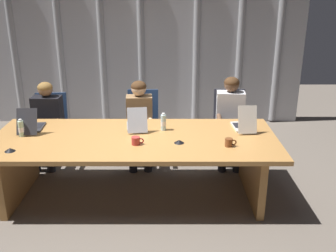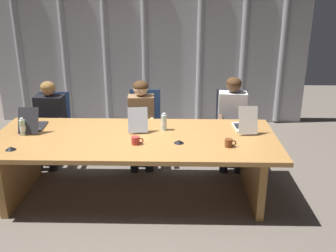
{
  "view_description": "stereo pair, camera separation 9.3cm",
  "coord_description": "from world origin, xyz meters",
  "px_view_note": "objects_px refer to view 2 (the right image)",
  "views": [
    {
      "loc": [
        0.38,
        -4.03,
        2.35
      ],
      "look_at": [
        0.38,
        0.1,
        0.84
      ],
      "focal_mm": 41.25,
      "sensor_mm": 36.0,
      "label": 1
    },
    {
      "loc": [
        0.47,
        -4.03,
        2.35
      ],
      "look_at": [
        0.38,
        0.1,
        0.84
      ],
      "focal_mm": 41.25,
      "sensor_mm": 36.0,
      "label": 2
    }
  ],
  "objects_px": {
    "person_left_end": "(49,118)",
    "coffee_mug_far": "(136,140)",
    "person_left_mid": "(141,117)",
    "water_bottle_primary": "(164,122)",
    "water_bottle_secondary": "(23,127)",
    "office_chair_left_mid": "(145,134)",
    "office_chair_center": "(231,134)",
    "laptop_left_mid": "(138,124)",
    "laptop_center": "(245,125)",
    "conference_mic_middle": "(11,148)",
    "coffee_mug_near": "(229,143)",
    "conference_mic_left_side": "(179,142)",
    "laptop_left_end": "(33,124)",
    "person_center": "(232,116)",
    "office_chair_left_end": "(54,134)"
  },
  "relations": [
    {
      "from": "person_left_mid",
      "to": "conference_mic_left_side",
      "type": "relative_size",
      "value": 10.45
    },
    {
      "from": "person_left_mid",
      "to": "conference_mic_middle",
      "type": "relative_size",
      "value": 10.45
    },
    {
      "from": "office_chair_left_mid",
      "to": "water_bottle_primary",
      "type": "xyz_separation_m",
      "value": [
        0.3,
        -0.85,
        0.47
      ]
    },
    {
      "from": "office_chair_center",
      "to": "water_bottle_secondary",
      "type": "height_order",
      "value": "office_chair_center"
    },
    {
      "from": "water_bottle_primary",
      "to": "coffee_mug_far",
      "type": "distance_m",
      "value": 0.53
    },
    {
      "from": "coffee_mug_near",
      "to": "laptop_left_mid",
      "type": "bearing_deg",
      "value": 152.14
    },
    {
      "from": "water_bottle_primary",
      "to": "conference_mic_left_side",
      "type": "xyz_separation_m",
      "value": [
        0.18,
        -0.4,
        -0.08
      ]
    },
    {
      "from": "office_chair_left_end",
      "to": "water_bottle_primary",
      "type": "distance_m",
      "value": 1.88
    },
    {
      "from": "coffee_mug_far",
      "to": "laptop_left_end",
      "type": "bearing_deg",
      "value": 161.03
    },
    {
      "from": "laptop_left_end",
      "to": "conference_mic_middle",
      "type": "distance_m",
      "value": 0.62
    },
    {
      "from": "office_chair_left_end",
      "to": "water_bottle_secondary",
      "type": "bearing_deg",
      "value": -4.22
    },
    {
      "from": "person_center",
      "to": "conference_mic_left_side",
      "type": "relative_size",
      "value": 10.93
    },
    {
      "from": "coffee_mug_far",
      "to": "person_center",
      "type": "bearing_deg",
      "value": 43.62
    },
    {
      "from": "person_left_end",
      "to": "water_bottle_secondary",
      "type": "bearing_deg",
      "value": 1.42
    },
    {
      "from": "water_bottle_primary",
      "to": "coffee_mug_near",
      "type": "height_order",
      "value": "water_bottle_primary"
    },
    {
      "from": "laptop_left_mid",
      "to": "water_bottle_secondary",
      "type": "relative_size",
      "value": 2.18
    },
    {
      "from": "conference_mic_middle",
      "to": "office_chair_left_end",
      "type": "bearing_deg",
      "value": 91.15
    },
    {
      "from": "person_left_end",
      "to": "water_bottle_secondary",
      "type": "distance_m",
      "value": 0.9
    },
    {
      "from": "laptop_center",
      "to": "conference_mic_middle",
      "type": "height_order",
      "value": "laptop_center"
    },
    {
      "from": "person_left_end",
      "to": "coffee_mug_far",
      "type": "distance_m",
      "value": 1.74
    },
    {
      "from": "person_left_mid",
      "to": "conference_mic_left_side",
      "type": "distance_m",
      "value": 1.2
    },
    {
      "from": "person_left_end",
      "to": "conference_mic_left_side",
      "type": "relative_size",
      "value": 10.3
    },
    {
      "from": "laptop_left_end",
      "to": "person_left_mid",
      "type": "distance_m",
      "value": 1.41
    },
    {
      "from": "person_left_mid",
      "to": "person_center",
      "type": "bearing_deg",
      "value": 86.03
    },
    {
      "from": "office_chair_left_end",
      "to": "office_chair_left_mid",
      "type": "relative_size",
      "value": 0.95
    },
    {
      "from": "water_bottle_secondary",
      "to": "office_chair_left_mid",
      "type": "bearing_deg",
      "value": 38.91
    },
    {
      "from": "person_center",
      "to": "conference_mic_left_side",
      "type": "distance_m",
      "value": 1.31
    },
    {
      "from": "coffee_mug_near",
      "to": "conference_mic_left_side",
      "type": "bearing_deg",
      "value": 170.07
    },
    {
      "from": "laptop_center",
      "to": "conference_mic_left_side",
      "type": "distance_m",
      "value": 0.88
    },
    {
      "from": "coffee_mug_near",
      "to": "coffee_mug_far",
      "type": "distance_m",
      "value": 0.99
    },
    {
      "from": "office_chair_left_end",
      "to": "office_chair_left_mid",
      "type": "distance_m",
      "value": 1.3
    },
    {
      "from": "person_center",
      "to": "water_bottle_secondary",
      "type": "distance_m",
      "value": 2.66
    },
    {
      "from": "water_bottle_secondary",
      "to": "coffee_mug_near",
      "type": "distance_m",
      "value": 2.32
    },
    {
      "from": "water_bottle_primary",
      "to": "coffee_mug_far",
      "type": "height_order",
      "value": "water_bottle_primary"
    },
    {
      "from": "conference_mic_middle",
      "to": "coffee_mug_near",
      "type": "bearing_deg",
      "value": 3.31
    },
    {
      "from": "office_chair_center",
      "to": "conference_mic_left_side",
      "type": "height_order",
      "value": "office_chair_center"
    },
    {
      "from": "laptop_left_mid",
      "to": "laptop_center",
      "type": "distance_m",
      "value": 1.26
    },
    {
      "from": "laptop_left_mid",
      "to": "conference_mic_left_side",
      "type": "distance_m",
      "value": 0.66
    },
    {
      "from": "laptop_left_mid",
      "to": "conference_mic_middle",
      "type": "distance_m",
      "value": 1.43
    },
    {
      "from": "laptop_left_mid",
      "to": "person_left_mid",
      "type": "distance_m",
      "value": 0.65
    },
    {
      "from": "person_center",
      "to": "water_bottle_secondary",
      "type": "height_order",
      "value": "person_center"
    },
    {
      "from": "person_left_mid",
      "to": "coffee_mug_far",
      "type": "bearing_deg",
      "value": -2.0
    },
    {
      "from": "water_bottle_primary",
      "to": "conference_mic_left_side",
      "type": "bearing_deg",
      "value": -66.34
    },
    {
      "from": "laptop_left_end",
      "to": "coffee_mug_near",
      "type": "bearing_deg",
      "value": -105.69
    },
    {
      "from": "office_chair_left_mid",
      "to": "water_bottle_primary",
      "type": "bearing_deg",
      "value": 20.26
    },
    {
      "from": "laptop_left_mid",
      "to": "water_bottle_primary",
      "type": "distance_m",
      "value": 0.32
    },
    {
      "from": "coffee_mug_near",
      "to": "person_left_mid",
      "type": "bearing_deg",
      "value": 131.34
    },
    {
      "from": "person_left_mid",
      "to": "water_bottle_primary",
      "type": "relative_size",
      "value": 5.5
    },
    {
      "from": "office_chair_center",
      "to": "laptop_left_mid",
      "type": "bearing_deg",
      "value": -55.61
    },
    {
      "from": "laptop_center",
      "to": "person_left_mid",
      "type": "height_order",
      "value": "person_left_mid"
    }
  ]
}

